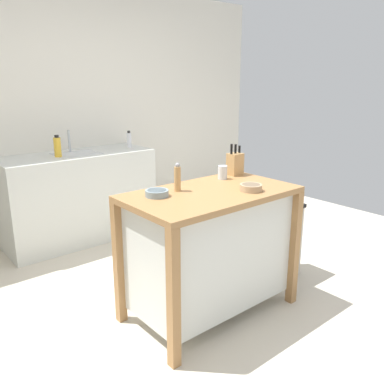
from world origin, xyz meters
TOP-DOWN VIEW (x-y plane):
  - ground_plane at (0.00, 0.00)m, footprint 6.09×6.09m
  - wall_back at (0.00, 2.25)m, footprint 5.09×0.10m
  - kitchen_island at (-0.01, -0.00)m, footprint 1.17×0.67m
  - knife_block at (0.45, 0.23)m, footprint 0.11×0.09m
  - bowl_ceramic_wide at (0.19, -0.17)m, footprint 0.15×0.15m
  - bowl_stoneware_deep at (-0.37, 0.13)m, footprint 0.15×0.15m
  - drinking_cup at (0.28, 0.19)m, footprint 0.07×0.07m
  - pepper_grinder at (-0.19, 0.14)m, footprint 0.04×0.04m
  - trash_bin at (0.81, 0.06)m, footprint 0.36×0.28m
  - sink_counter at (-0.12, 1.90)m, footprint 1.51×0.60m
  - sink_faucet at (-0.12, 2.04)m, footprint 0.02×0.02m
  - bottle_spray_cleaner at (0.50, 1.89)m, footprint 0.05×0.05m
  - bottle_dish_soap at (-0.33, 1.83)m, footprint 0.07×0.07m

SIDE VIEW (x-z plane):
  - ground_plane at x=0.00m, z-range 0.00..0.00m
  - trash_bin at x=0.81m, z-range 0.00..0.63m
  - sink_counter at x=-0.12m, z-range 0.00..0.91m
  - kitchen_island at x=-0.01m, z-range 0.05..0.96m
  - bowl_stoneware_deep at x=-0.37m, z-range 0.91..0.95m
  - bowl_ceramic_wide at x=0.19m, z-range 0.91..0.95m
  - drinking_cup at x=0.28m, z-range 0.90..1.01m
  - bottle_spray_cleaner at x=0.50m, z-range 0.90..1.08m
  - knife_block at x=0.45m, z-range 0.87..1.12m
  - pepper_grinder at x=-0.19m, z-range 0.90..1.09m
  - bottle_dish_soap at x=-0.33m, z-range 0.90..1.11m
  - sink_faucet at x=-0.12m, z-range 0.91..1.13m
  - wall_back at x=0.00m, z-range 0.00..2.60m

